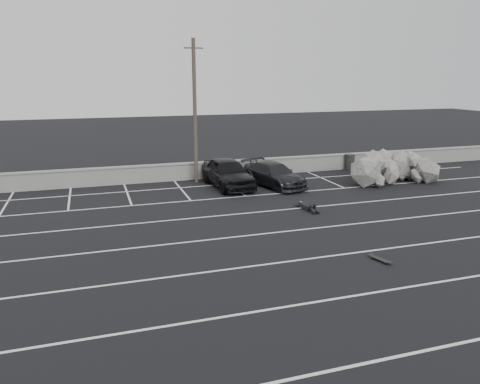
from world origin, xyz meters
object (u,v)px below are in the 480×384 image
object	(u,v)px
person	(305,204)
car_left	(228,173)
utility_pole	(195,112)
skateboard	(380,259)
car_right	(274,175)
trash_bin	(350,162)
riprap_pile	(389,170)

from	to	relation	value
person	car_left	bearing A→B (deg)	111.50
utility_pole	skateboard	world-z (taller)	utility_pole
utility_pole	car_right	bearing A→B (deg)	-30.64
utility_pole	trash_bin	size ratio (longest dim) A/B	7.81
utility_pole	trash_bin	bearing A→B (deg)	2.12
car_left	utility_pole	xyz separation A→B (m)	(-1.46, 1.80, 3.39)
car_right	riprap_pile	world-z (taller)	riprap_pile
car_left	skateboard	world-z (taller)	car_left
car_right	skateboard	xyz separation A→B (m)	(-0.73, -11.75, -0.60)
car_left	utility_pole	world-z (taller)	utility_pole
riprap_pile	skateboard	world-z (taller)	riprap_pile
trash_bin	person	size ratio (longest dim) A/B	0.48
utility_pole	person	bearing A→B (deg)	-62.44
trash_bin	person	world-z (taller)	trash_bin
trash_bin	person	distance (m)	10.38
car_left	car_right	size ratio (longest dim) A/B	1.06
trash_bin	car_right	bearing A→B (deg)	-157.16
utility_pole	riprap_pile	world-z (taller)	utility_pole
utility_pole	riprap_pile	distance (m)	12.34
car_right	skateboard	world-z (taller)	car_right
trash_bin	person	bearing A→B (deg)	-132.41
skateboard	person	bearing A→B (deg)	71.27
riprap_pile	utility_pole	bearing A→B (deg)	164.21
car_right	trash_bin	xyz separation A→B (m)	(6.70, 2.82, -0.13)
trash_bin	skateboard	world-z (taller)	trash_bin
car_left	utility_pole	bearing A→B (deg)	125.01
skateboard	car_right	bearing A→B (deg)	71.29
car_right	skateboard	size ratio (longest dim) A/B	5.77
car_right	person	size ratio (longest dim) A/B	2.07
riprap_pile	person	bearing A→B (deg)	-151.91
car_right	utility_pole	xyz separation A→B (m)	(-4.09, 2.42, 3.56)
car_left	riprap_pile	distance (m)	10.01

